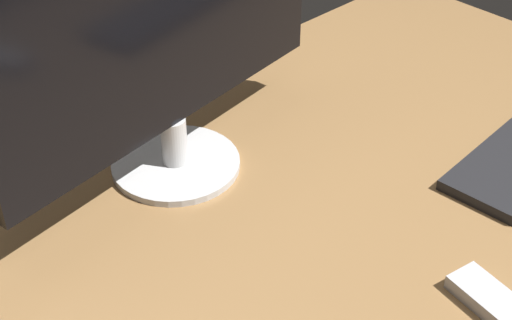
{
  "coord_description": "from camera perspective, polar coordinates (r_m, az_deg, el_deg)",
  "views": [
    {
      "loc": [
        -59.95,
        -49.77,
        68.73
      ],
      "look_at": [
        -3.35,
        9.93,
        8.0
      ],
      "focal_mm": 53.72,
      "sensor_mm": 36.0,
      "label": 1
    }
  ],
  "objects": [
    {
      "name": "desk",
      "position": [
        1.03,
        5.17,
        -4.75
      ],
      "size": [
        140.0,
        84.0,
        2.0
      ],
      "primitive_type": "cube",
      "color": "olive",
      "rests_on": "ground"
    },
    {
      "name": "monitor",
      "position": [
        1.0,
        -6.79,
        10.07
      ],
      "size": [
        56.98,
        18.59,
        41.9
      ],
      "rotation": [
        0.0,
        0.0,
        0.14
      ],
      "color": "silver",
      "rests_on": "desk"
    }
  ]
}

